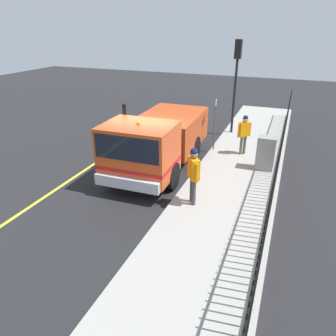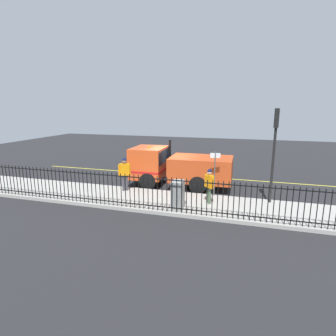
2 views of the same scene
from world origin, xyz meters
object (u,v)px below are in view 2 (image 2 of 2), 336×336
at_px(worker_standing, 125,171).
at_px(pedestrian_distant, 209,182).
at_px(traffic_cone, 187,174).
at_px(street_sign, 215,168).
at_px(traffic_light_near, 275,137).
at_px(work_truck, 174,165).
at_px(utility_cabinet, 178,195).

distance_m(worker_standing, pedestrian_distant, 4.71).
height_order(worker_standing, pedestrian_distant, worker_standing).
relative_size(traffic_cone, street_sign, 0.31).
relative_size(traffic_light_near, street_sign, 1.92).
bearing_deg(traffic_cone, traffic_light_near, 54.06).
xyz_separation_m(work_truck, pedestrian_distant, (2.86, 2.50, -0.08)).
xyz_separation_m(pedestrian_distant, traffic_cone, (-4.49, -2.03, -0.83)).
relative_size(worker_standing, pedestrian_distant, 1.08).
bearing_deg(street_sign, work_truck, -121.59).
height_order(traffic_cone, street_sign, street_sign).
bearing_deg(street_sign, worker_standing, -83.64).
relative_size(worker_standing, traffic_cone, 2.58).
bearing_deg(utility_cabinet, street_sign, 150.03).
distance_m(traffic_cone, street_sign, 4.05).
height_order(work_truck, street_sign, work_truck).
xyz_separation_m(traffic_light_near, street_sign, (-0.26, -2.69, -1.67)).
bearing_deg(traffic_cone, worker_standing, -34.92).
distance_m(traffic_light_near, traffic_cone, 6.61).
xyz_separation_m(utility_cabinet, traffic_cone, (-5.51, -0.79, -0.44)).
xyz_separation_m(traffic_cone, street_sign, (3.23, 2.11, 1.24)).
distance_m(utility_cabinet, traffic_cone, 5.59).
distance_m(traffic_light_near, utility_cabinet, 5.13).
distance_m(work_truck, traffic_cone, 1.93).
xyz_separation_m(worker_standing, traffic_light_near, (-0.27, 7.43, 1.99)).
relative_size(traffic_light_near, traffic_cone, 6.28).
xyz_separation_m(worker_standing, traffic_cone, (-3.75, 2.62, -0.92)).
relative_size(work_truck, traffic_cone, 8.63).
xyz_separation_m(work_truck, traffic_cone, (-1.64, 0.47, -0.91)).
xyz_separation_m(worker_standing, utility_cabinet, (1.76, 3.42, -0.47)).
distance_m(pedestrian_distant, utility_cabinet, 1.65).
bearing_deg(traffic_light_near, traffic_cone, 59.91).
distance_m(worker_standing, traffic_cone, 4.67).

